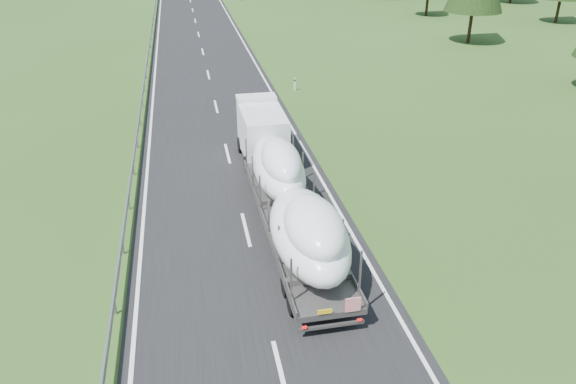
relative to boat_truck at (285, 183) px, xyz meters
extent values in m
plane|color=#274617|center=(-1.90, -9.42, -2.00)|extent=(400.00, 400.00, 0.00)
cube|color=silver|center=(4.60, 20.58, -1.50)|extent=(0.12, 0.07, 1.00)
cube|color=black|center=(4.60, 20.58, -1.18)|extent=(0.13, 0.08, 0.12)
cylinder|color=black|center=(43.30, 43.72, -0.28)|extent=(0.36, 0.36, 3.45)
cylinder|color=black|center=(26.64, 34.65, -0.05)|extent=(0.36, 0.36, 3.90)
cylinder|color=black|center=(29.20, 51.89, -0.52)|extent=(0.36, 0.36, 2.97)
cube|color=white|center=(0.00, 7.07, -0.27)|extent=(2.35, 4.60, 2.56)
cube|color=black|center=(0.00, 9.40, 0.19)|extent=(2.10, 0.10, 1.28)
cube|color=white|center=(0.00, 9.08, 1.15)|extent=(2.30, 1.13, 0.27)
cube|color=#5E5B58|center=(0.00, 6.16, -1.50)|extent=(2.32, 2.77, 0.23)
cylinder|color=black|center=(-1.05, 8.72, -1.54)|extent=(0.33, 0.92, 0.91)
cylinder|color=black|center=(1.05, 8.72, -1.54)|extent=(0.33, 0.92, 0.91)
cylinder|color=black|center=(-1.05, 5.79, -1.54)|extent=(0.33, 0.92, 0.91)
cylinder|color=black|center=(1.05, 5.79, -1.54)|extent=(0.33, 0.92, 0.91)
cube|color=#5E5B58|center=(0.00, -1.61, -1.16)|extent=(2.65, 12.83, 0.24)
cube|color=#5E5B58|center=(-1.22, -1.61, -0.93)|extent=(0.24, 12.79, 0.22)
cube|color=#5E5B58|center=(1.22, -1.61, -0.93)|extent=(0.24, 12.79, 0.22)
cube|color=#5E5B58|center=(-1.22, -7.09, -0.17)|extent=(0.06, 0.06, 1.74)
cube|color=#5E5B58|center=(1.22, -7.09, -0.17)|extent=(0.06, 0.06, 1.74)
cube|color=#5E5B58|center=(-1.22, -4.90, -0.17)|extent=(0.06, 0.06, 1.74)
cube|color=#5E5B58|center=(1.22, -4.90, -0.17)|extent=(0.06, 0.06, 1.74)
cube|color=#5E5B58|center=(-1.22, -2.71, -0.17)|extent=(0.06, 0.06, 1.74)
cube|color=#5E5B58|center=(1.22, -2.71, -0.17)|extent=(0.06, 0.06, 1.74)
cube|color=#5E5B58|center=(-1.22, -0.51, -0.17)|extent=(0.06, 0.06, 1.74)
cube|color=#5E5B58|center=(1.22, -0.51, -0.17)|extent=(0.06, 0.06, 1.74)
cube|color=#5E5B58|center=(-1.22, 1.68, -0.17)|extent=(0.06, 0.06, 1.74)
cube|color=#5E5B58|center=(1.22, 1.68, -0.17)|extent=(0.06, 0.06, 1.74)
cube|color=#5E5B58|center=(-1.22, 3.87, -0.17)|extent=(0.06, 0.06, 1.74)
cube|color=#5E5B58|center=(1.22, 3.87, -0.17)|extent=(0.06, 0.06, 1.74)
cylinder|color=black|center=(-1.01, -6.54, -1.54)|extent=(0.38, 0.92, 0.91)
cylinder|color=black|center=(1.01, -6.54, -1.54)|extent=(0.38, 0.92, 0.91)
cylinder|color=black|center=(-1.01, -5.45, -1.54)|extent=(0.38, 0.92, 0.91)
cylinder|color=black|center=(1.01, -5.45, -1.54)|extent=(0.38, 0.92, 0.91)
cube|color=#5E5B58|center=(0.00, -7.96, -1.59)|extent=(2.29, 0.14, 0.11)
cube|color=red|center=(0.69, -8.02, -0.77)|extent=(0.55, 0.04, 0.55)
cube|color=yellow|center=(-0.27, -8.02, -0.91)|extent=(0.50, 0.04, 0.16)
cube|color=red|center=(-0.96, -8.02, -1.45)|extent=(0.17, 0.06, 0.09)
cube|color=red|center=(0.96, -8.02, -1.45)|extent=(0.17, 0.06, 0.09)
ellipsoid|color=white|center=(0.00, -4.53, 0.03)|extent=(2.88, 6.56, 2.14)
ellipsoid|color=white|center=(0.00, -5.35, 0.78)|extent=(2.18, 4.16, 1.71)
ellipsoid|color=white|center=(0.00, 1.68, -0.01)|extent=(2.43, 6.59, 2.06)
ellipsoid|color=white|center=(0.00, 0.86, 0.71)|extent=(1.83, 4.18, 1.65)
camera|label=1|loc=(-4.14, -22.26, 10.96)|focal=35.00mm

